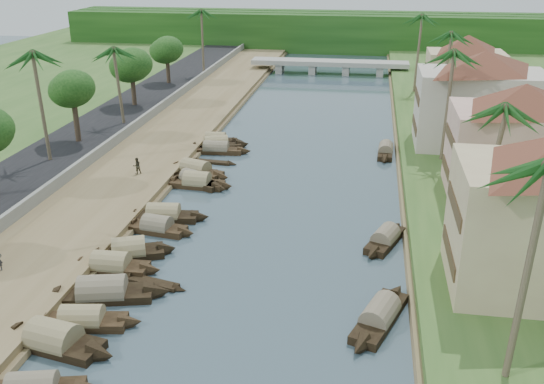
# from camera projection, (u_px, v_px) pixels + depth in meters

# --- Properties ---
(ground) EXTENTS (220.00, 220.00, 0.00)m
(ground) POSITION_uv_depth(u_px,v_px,m) (256.00, 265.00, 43.52)
(ground) COLOR #3A4D57
(ground) RESTS_ON ground
(left_bank) EXTENTS (10.00, 180.00, 0.80)m
(left_bank) POSITION_uv_depth(u_px,v_px,m) (142.00, 159.00, 64.05)
(left_bank) COLOR brown
(left_bank) RESTS_ON ground
(right_bank) EXTENTS (16.00, 180.00, 1.20)m
(right_bank) POSITION_uv_depth(u_px,v_px,m) (486.00, 176.00, 58.79)
(right_bank) COLOR #315421
(right_bank) RESTS_ON ground
(road) EXTENTS (8.00, 180.00, 1.40)m
(road) POSITION_uv_depth(u_px,v_px,m) (66.00, 152.00, 65.20)
(road) COLOR black
(road) RESTS_ON ground
(retaining_wall) EXTENTS (0.40, 180.00, 1.10)m
(retaining_wall) POSITION_uv_depth(u_px,v_px,m) (104.00, 149.00, 64.32)
(retaining_wall) COLOR slate
(retaining_wall) RESTS_ON left_bank
(treeline) EXTENTS (120.00, 14.00, 8.00)m
(treeline) POSITION_uv_depth(u_px,v_px,m) (339.00, 32.00, 133.55)
(treeline) COLOR #14390F
(treeline) RESTS_ON ground
(bridge) EXTENTS (28.00, 4.00, 2.40)m
(bridge) POSITION_uv_depth(u_px,v_px,m) (329.00, 64.00, 108.77)
(bridge) COLOR gray
(bridge) RESTS_ON ground
(building_mid) EXTENTS (14.11, 14.11, 9.70)m
(building_mid) POSITION_uv_depth(u_px,v_px,m) (518.00, 140.00, 51.07)
(building_mid) COLOR beige
(building_mid) RESTS_ON right_bank
(building_far) EXTENTS (15.59, 15.59, 10.20)m
(building_far) POSITION_uv_depth(u_px,v_px,m) (480.00, 98.00, 63.94)
(building_far) COLOR beige
(building_far) RESTS_ON right_bank
(building_distant) EXTENTS (12.62, 12.62, 9.20)m
(building_distant) POSITION_uv_depth(u_px,v_px,m) (465.00, 69.00, 82.29)
(building_distant) COLOR #C9B886
(building_distant) RESTS_ON right_bank
(sampan_1) EXTENTS (8.35, 3.38, 2.40)m
(sampan_1) POSITION_uv_depth(u_px,v_px,m) (54.00, 341.00, 34.42)
(sampan_1) COLOR black
(sampan_1) RESTS_ON ground
(sampan_2) EXTENTS (7.50, 2.62, 1.98)m
(sampan_2) POSITION_uv_depth(u_px,v_px,m) (82.00, 321.00, 36.30)
(sampan_2) COLOR black
(sampan_2) RESTS_ON ground
(sampan_3) EXTENTS (9.13, 3.92, 2.38)m
(sampan_3) POSITION_uv_depth(u_px,v_px,m) (103.00, 293.00, 39.19)
(sampan_3) COLOR black
(sampan_3) RESTS_ON ground
(sampan_4) EXTENTS (7.42, 1.95, 2.12)m
(sampan_4) POSITION_uv_depth(u_px,v_px,m) (111.00, 266.00, 42.54)
(sampan_4) COLOR black
(sampan_4) RESTS_ON ground
(sampan_5) EXTENTS (7.20, 4.30, 2.26)m
(sampan_5) POSITION_uv_depth(u_px,v_px,m) (129.00, 252.00, 44.47)
(sampan_5) COLOR black
(sampan_5) RESTS_ON ground
(sampan_6) EXTENTS (6.76, 2.50, 2.01)m
(sampan_6) POSITION_uv_depth(u_px,v_px,m) (157.00, 227.00, 48.39)
(sampan_6) COLOR black
(sampan_6) RESTS_ON ground
(sampan_7) EXTENTS (7.99, 2.48, 2.11)m
(sampan_7) POSITION_uv_depth(u_px,v_px,m) (164.00, 215.00, 50.57)
(sampan_7) COLOR black
(sampan_7) RESTS_ON ground
(sampan_8) EXTENTS (7.20, 2.17, 2.21)m
(sampan_8) POSITION_uv_depth(u_px,v_px,m) (197.00, 183.00, 57.56)
(sampan_8) COLOR black
(sampan_8) RESTS_ON ground
(sampan_9) EXTENTS (7.70, 4.71, 2.01)m
(sampan_9) POSITION_uv_depth(u_px,v_px,m) (195.00, 181.00, 58.07)
(sampan_9) COLOR black
(sampan_9) RESTS_ON ground
(sampan_10) EXTENTS (8.14, 4.39, 2.22)m
(sampan_10) POSITION_uv_depth(u_px,v_px,m) (196.00, 170.00, 60.73)
(sampan_10) COLOR black
(sampan_10) RESTS_ON ground
(sampan_11) EXTENTS (7.83, 4.39, 2.22)m
(sampan_11) POSITION_uv_depth(u_px,v_px,m) (216.00, 145.00, 68.47)
(sampan_11) COLOR black
(sampan_11) RESTS_ON ground
(sampan_12) EXTENTS (8.13, 1.98, 1.95)m
(sampan_12) POSITION_uv_depth(u_px,v_px,m) (216.00, 150.00, 67.07)
(sampan_12) COLOR black
(sampan_12) RESTS_ON ground
(sampan_13) EXTENTS (6.85, 1.87, 1.91)m
(sampan_13) POSITION_uv_depth(u_px,v_px,m) (216.00, 140.00, 70.33)
(sampan_13) COLOR black
(sampan_13) RESTS_ON ground
(sampan_14) EXTENTS (4.33, 8.55, 2.08)m
(sampan_14) POSITION_uv_depth(u_px,v_px,m) (380.00, 316.00, 36.73)
(sampan_14) COLOR black
(sampan_14) RESTS_ON ground
(sampan_15) EXTENTS (3.85, 7.12, 1.94)m
(sampan_15) POSITION_uv_depth(u_px,v_px,m) (385.00, 239.00, 46.47)
(sampan_15) COLOR black
(sampan_15) RESTS_ON ground
(sampan_16) EXTENTS (1.81, 7.59, 1.89)m
(sampan_16) POSITION_uv_depth(u_px,v_px,m) (386.00, 151.00, 66.68)
(sampan_16) COLOR black
(sampan_16) RESTS_ON ground
(canoe_1) EXTENTS (5.36, 2.03, 0.86)m
(canoe_1) POSITION_uv_depth(u_px,v_px,m) (152.00, 283.00, 40.96)
(canoe_1) COLOR black
(canoe_1) RESTS_ON ground
(canoe_2) EXTENTS (5.62, 1.30, 0.81)m
(canoe_2) POSITION_uv_depth(u_px,v_px,m) (212.00, 162.00, 64.00)
(canoe_2) COLOR black
(canoe_2) RESTS_ON ground
(palm_0) EXTENTS (3.20, 3.20, 12.82)m
(palm_0) POSITION_uv_depth(u_px,v_px,m) (543.00, 170.00, 26.33)
(palm_0) COLOR brown
(palm_0) RESTS_ON ground
(palm_1) EXTENTS (3.20, 3.20, 11.39)m
(palm_1) POSITION_uv_depth(u_px,v_px,m) (496.00, 110.00, 41.67)
(palm_1) COLOR brown
(palm_1) RESTS_ON ground
(palm_2) EXTENTS (3.20, 3.20, 12.32)m
(palm_2) POSITION_uv_depth(u_px,v_px,m) (453.00, 55.00, 57.67)
(palm_2) COLOR brown
(palm_2) RESTS_ON ground
(palm_3) EXTENTS (3.20, 3.20, 12.13)m
(palm_3) POSITION_uv_depth(u_px,v_px,m) (446.00, 35.00, 71.94)
(palm_3) COLOR brown
(palm_3) RESTS_ON ground
(palm_5) EXTENTS (3.20, 3.20, 12.14)m
(palm_5) POSITION_uv_depth(u_px,v_px,m) (35.00, 56.00, 57.00)
(palm_5) COLOR brown
(palm_5) RESTS_ON ground
(palm_6) EXTENTS (3.20, 3.20, 10.44)m
(palm_6) POSITION_uv_depth(u_px,v_px,m) (116.00, 50.00, 70.34)
(palm_6) COLOR brown
(palm_6) RESTS_ON ground
(palm_7) EXTENTS (3.20, 3.20, 12.51)m
(palm_7) POSITION_uv_depth(u_px,v_px,m) (421.00, 18.00, 86.57)
(palm_7) COLOR brown
(palm_7) RESTS_ON ground
(palm_8) EXTENTS (3.20, 3.20, 11.80)m
(palm_8) POSITION_uv_depth(u_px,v_px,m) (201.00, 12.00, 98.74)
(palm_8) COLOR brown
(palm_8) RESTS_ON ground
(tree_3) EXTENTS (4.54, 4.54, 7.65)m
(tree_3) POSITION_uv_depth(u_px,v_px,m) (72.00, 90.00, 64.63)
(tree_3) COLOR #4D3A2C
(tree_3) RESTS_ON ground
(tree_4) EXTENTS (5.16, 5.16, 7.44)m
(tree_4) POSITION_uv_depth(u_px,v_px,m) (131.00, 66.00, 80.18)
(tree_4) COLOR #4D3A2C
(tree_4) RESTS_ON ground
(tree_5) EXTENTS (4.68, 4.68, 7.01)m
(tree_5) POSITION_uv_depth(u_px,v_px,m) (167.00, 51.00, 93.68)
(tree_5) COLOR #4D3A2C
(tree_5) RESTS_ON ground
(tree_6) EXTENTS (4.52, 4.52, 7.68)m
(tree_6) POSITION_uv_depth(u_px,v_px,m) (528.00, 93.00, 64.11)
(tree_6) COLOR #4D3A2C
(tree_6) RESTS_ON ground
(person_far) EXTENTS (1.00, 0.99, 1.63)m
(person_far) POSITION_uv_depth(u_px,v_px,m) (137.00, 166.00, 58.46)
(person_far) COLOR #312F22
(person_far) RESTS_ON left_bank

